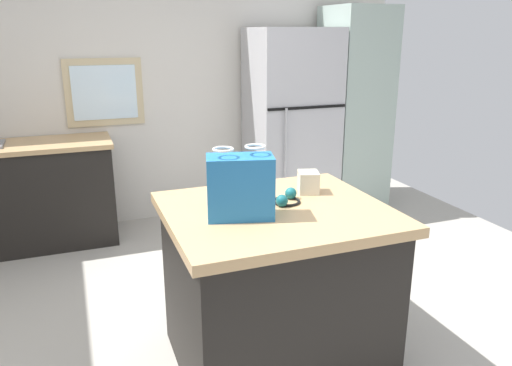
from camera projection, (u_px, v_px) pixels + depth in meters
name	position (u px, v px, depth m)	size (l,w,h in m)	color
ground	(233.00, 357.00, 2.84)	(6.01, 6.01, 0.00)	#ADA89E
back_wall	(149.00, 79.00, 4.65)	(5.01, 0.13, 2.71)	silver
kitchen_island	(276.00, 287.00, 2.69)	(1.13, 0.99, 0.91)	black
refrigerator	(291.00, 125.00, 4.83)	(0.78, 0.72, 1.82)	#B7B7BC
tall_cabinet	(353.00, 111.00, 5.04)	(0.57, 0.65, 2.02)	#9EB2A8
sink_counter	(16.00, 196.00, 4.18)	(1.60, 0.60, 1.09)	black
shopping_bag	(240.00, 187.00, 2.39)	(0.35, 0.25, 0.35)	#236BAD
small_box	(308.00, 182.00, 2.80)	(0.11, 0.13, 0.12)	beige
bottle	(247.00, 180.00, 2.70)	(0.07, 0.07, 0.23)	white
ear_defenders	(286.00, 199.00, 2.64)	(0.21, 0.21, 0.06)	black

